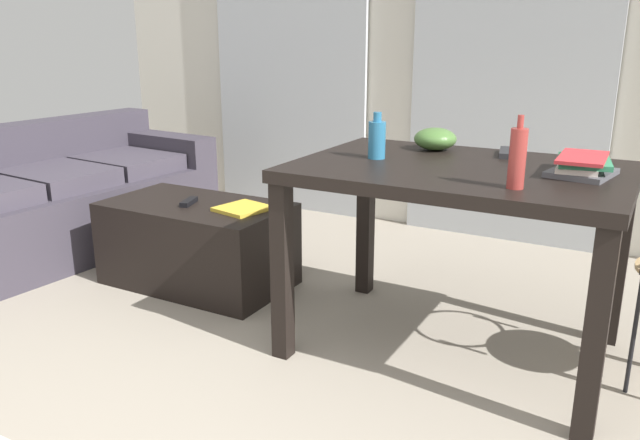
# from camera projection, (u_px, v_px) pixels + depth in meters

# --- Properties ---
(ground_plane) EXTENTS (8.44, 8.44, 0.00)m
(ground_plane) POSITION_uv_depth(u_px,v_px,m) (355.00, 387.00, 2.40)
(ground_plane) COLOR gray
(wall_back) EXTENTS (6.08, 0.10, 2.43)m
(wall_back) POSITION_uv_depth(u_px,v_px,m) (515.00, 43.00, 3.86)
(wall_back) COLOR silver
(wall_back) RESTS_ON ground
(curtains) EXTENTS (4.33, 0.03, 2.19)m
(curtains) POSITION_uv_depth(u_px,v_px,m) (510.00, 64.00, 3.83)
(curtains) COLOR #B2B7BC
(curtains) RESTS_ON ground
(couch) EXTENTS (1.00, 2.00, 0.75)m
(couch) POSITION_uv_depth(u_px,v_px,m) (51.00, 202.00, 3.83)
(couch) COLOR #38333D
(couch) RESTS_ON ground
(coffee_table) EXTENTS (0.94, 0.54, 0.44)m
(coffee_table) POSITION_uv_depth(u_px,v_px,m) (198.00, 244.00, 3.34)
(coffee_table) COLOR black
(coffee_table) RESTS_ON ground
(craft_table) EXTENTS (1.26, 0.88, 0.78)m
(craft_table) POSITION_uv_depth(u_px,v_px,m) (459.00, 192.00, 2.51)
(craft_table) COLOR black
(craft_table) RESTS_ON ground
(bottle_near) EXTENTS (0.06, 0.06, 0.24)m
(bottle_near) POSITION_uv_depth(u_px,v_px,m) (517.00, 158.00, 2.10)
(bottle_near) COLOR #99332D
(bottle_near) RESTS_ON craft_table
(bottle_far) EXTENTS (0.07, 0.07, 0.19)m
(bottle_far) POSITION_uv_depth(u_px,v_px,m) (377.00, 139.00, 2.60)
(bottle_far) COLOR teal
(bottle_far) RESTS_ON craft_table
(bowl) EXTENTS (0.19, 0.19, 0.10)m
(bowl) POSITION_uv_depth(u_px,v_px,m) (435.00, 139.00, 2.80)
(bowl) COLOR #477033
(bowl) RESTS_ON craft_table
(book_stack) EXTENTS (0.24, 0.29, 0.07)m
(book_stack) POSITION_uv_depth(u_px,v_px,m) (582.00, 165.00, 2.31)
(book_stack) COLOR #4C4C51
(book_stack) RESTS_ON craft_table
(tv_remote_on_table) EXTENTS (0.08, 0.20, 0.02)m
(tv_remote_on_table) POSITION_uv_depth(u_px,v_px,m) (505.00, 153.00, 2.69)
(tv_remote_on_table) COLOR #232326
(tv_remote_on_table) RESTS_ON craft_table
(tv_remote_primary) EXTENTS (0.08, 0.15, 0.02)m
(tv_remote_primary) POSITION_uv_depth(u_px,v_px,m) (189.00, 202.00, 3.26)
(tv_remote_primary) COLOR black
(tv_remote_primary) RESTS_ON coffee_table
(magazine) EXTENTS (0.26, 0.27, 0.02)m
(magazine) POSITION_uv_depth(u_px,v_px,m) (243.00, 208.00, 3.15)
(magazine) COLOR gold
(magazine) RESTS_ON coffee_table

